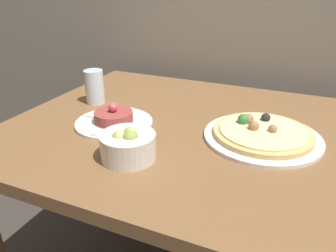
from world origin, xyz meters
TOP-DOWN VIEW (x-y plane):
  - dining_table at (0.00, 0.44)m, footprint 1.02×0.88m
  - pizza_plate at (0.24, 0.44)m, footprint 0.32×0.32m
  - tartare_plate at (-0.19, 0.36)m, footprint 0.23×0.23m
  - small_bowl at (-0.05, 0.20)m, footprint 0.14×0.14m
  - drinking_glass at (-0.34, 0.49)m, footprint 0.07×0.07m

SIDE VIEW (x-z plane):
  - dining_table at x=0.00m, z-range 0.26..1.00m
  - pizza_plate at x=0.24m, z-range 0.72..0.78m
  - tartare_plate at x=-0.19m, z-range 0.72..0.79m
  - small_bowl at x=-0.05m, z-range 0.73..0.81m
  - drinking_glass at x=-0.34m, z-range 0.74..0.85m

